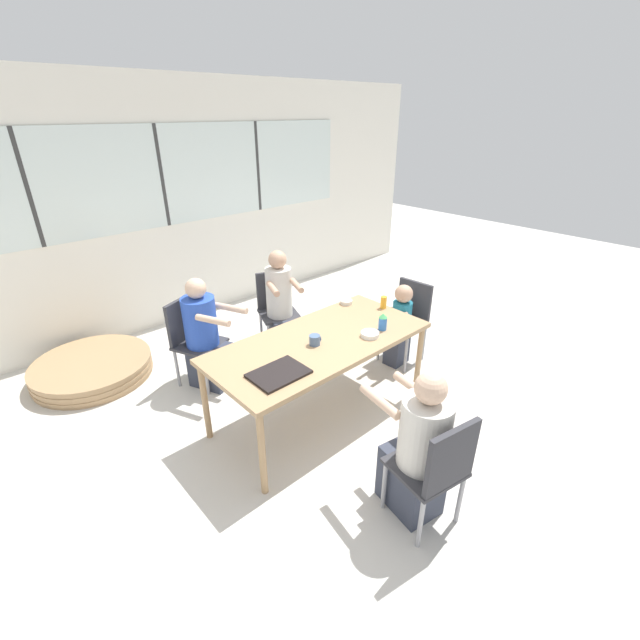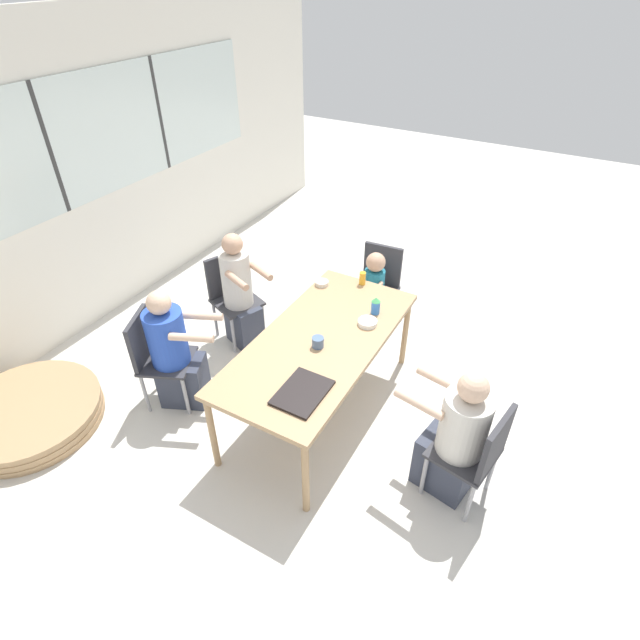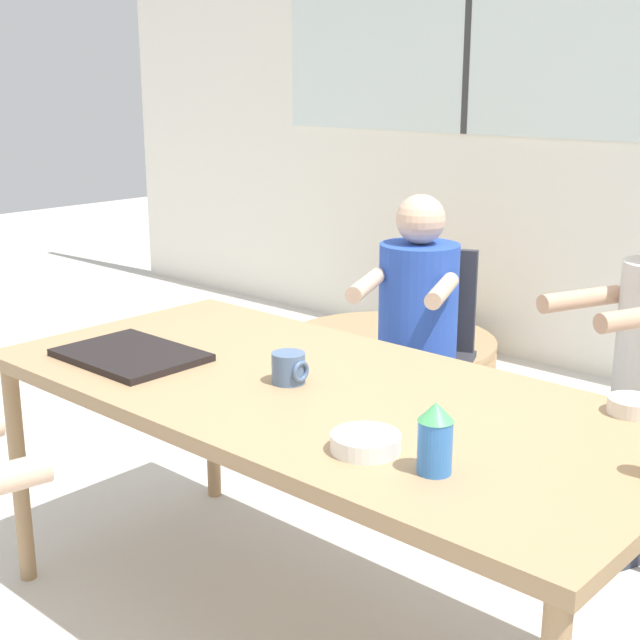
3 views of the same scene
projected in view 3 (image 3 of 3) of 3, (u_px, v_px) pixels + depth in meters
ground_plane at (320, 636)px, 2.50m from camera, size 16.00×16.00×0.00m
dining_table at (320, 407)px, 2.31m from camera, size 1.86×0.87×0.74m
chair_for_woman_green_shirt at (424, 336)px, 3.59m from camera, size 0.53×0.53×0.85m
person_woman_green_shirt at (415, 351)px, 3.44m from camera, size 0.50×0.63×1.09m
food_tray_dark at (131, 355)px, 2.53m from camera, size 0.40×0.29×0.02m
coffee_mug at (289, 368)px, 2.32m from camera, size 0.09×0.09×0.08m
sippy_cup at (435, 437)px, 1.78m from camera, size 0.07×0.07×0.15m
bowl_white_shallow at (366, 442)px, 1.90m from camera, size 0.15×0.15×0.04m
bowl_cereal at (632, 406)px, 2.11m from camera, size 0.12×0.12×0.04m
folded_table_stack at (389, 355)px, 4.72m from camera, size 1.13×1.13×0.18m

